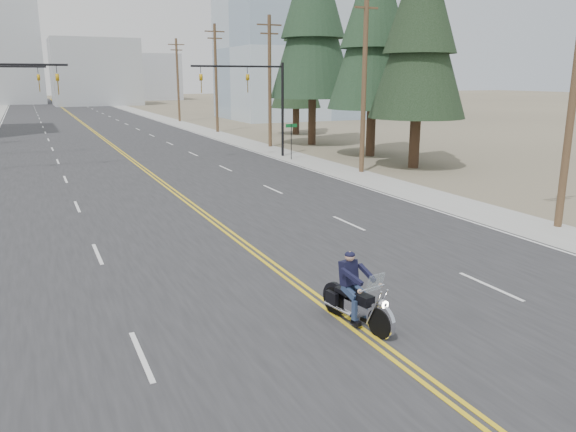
{
  "coord_description": "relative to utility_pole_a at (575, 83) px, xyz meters",
  "views": [
    {
      "loc": [
        -6.76,
        -7.45,
        5.93
      ],
      "look_at": [
        0.57,
        8.42,
        1.6
      ],
      "focal_mm": 35.0,
      "sensor_mm": 36.0,
      "label": 1
    }
  ],
  "objects": [
    {
      "name": "ground_plane",
      "position": [
        -12.5,
        -8.0,
        -5.73
      ],
      "size": [
        400.0,
        400.0,
        0.0
      ],
      "primitive_type": "plane",
      "color": "#776D56",
      "rests_on": "ground"
    },
    {
      "name": "road",
      "position": [
        -12.5,
        62.0,
        -5.73
      ],
      "size": [
        20.0,
        200.0,
        0.01
      ],
      "primitive_type": "cube",
      "color": "#303033",
      "rests_on": "ground"
    },
    {
      "name": "sidewalk_right",
      "position": [
        -1.0,
        62.0,
        -5.73
      ],
      "size": [
        3.0,
        200.0,
        0.01
      ],
      "primitive_type": "cube",
      "color": "#A5A5A0",
      "rests_on": "ground"
    },
    {
      "name": "traffic_mast_right",
      "position": [
        -3.52,
        24.0,
        -0.79
      ],
      "size": [
        7.1,
        0.26,
        7.0
      ],
      "color": "black",
      "rests_on": "ground"
    },
    {
      "name": "street_sign",
      "position": [
        -1.7,
        22.0,
        -3.93
      ],
      "size": [
        0.9,
        0.06,
        2.62
      ],
      "color": "black",
      "rests_on": "ground"
    },
    {
      "name": "utility_pole_a",
      "position": [
        0.0,
        0.0,
        0.0
      ],
      "size": [
        2.2,
        0.3,
        11.0
      ],
      "color": "brown",
      "rests_on": "ground"
    },
    {
      "name": "utility_pole_b",
      "position": [
        0.0,
        15.0,
        0.25
      ],
      "size": [
        2.2,
        0.3,
        11.5
      ],
      "color": "brown",
      "rests_on": "ground"
    },
    {
      "name": "utility_pole_c",
      "position": [
        0.0,
        30.0,
        0.0
      ],
      "size": [
        2.2,
        0.3,
        11.0
      ],
      "color": "brown",
      "rests_on": "ground"
    },
    {
      "name": "utility_pole_d",
      "position": [
        0.0,
        45.0,
        0.25
      ],
      "size": [
        2.2,
        0.3,
        11.5
      ],
      "color": "brown",
      "rests_on": "ground"
    },
    {
      "name": "utility_pole_e",
      "position": [
        0.0,
        62.0,
        0.0
      ],
      "size": [
        2.2,
        0.3,
        11.0
      ],
      "color": "brown",
      "rests_on": "ground"
    },
    {
      "name": "glass_building",
      "position": [
        19.5,
        62.0,
        4.27
      ],
      "size": [
        24.0,
        16.0,
        20.0
      ],
      "primitive_type": "cube",
      "color": "#9EB5CC",
      "rests_on": "ground"
    },
    {
      "name": "haze_bldg_b",
      "position": [
        -4.5,
        117.0,
        1.27
      ],
      "size": [
        18.0,
        14.0,
        14.0
      ],
      "primitive_type": "cube",
      "color": "#ADB2B7",
      "rests_on": "ground"
    },
    {
      "name": "haze_bldg_c",
      "position": [
        27.5,
        102.0,
        3.27
      ],
      "size": [
        16.0,
        12.0,
        18.0
      ],
      "primitive_type": "cube",
      "color": "#B7BCC6",
      "rests_on": "ground"
    },
    {
      "name": "haze_bldg_e",
      "position": [
        12.5,
        142.0,
        0.27
      ],
      "size": [
        14.0,
        14.0,
        12.0
      ],
      "primitive_type": "cube",
      "color": "#B7BCC6",
      "rests_on": "ground"
    },
    {
      "name": "motorcyclist",
      "position": [
        -12.39,
        -4.58,
        -4.82
      ],
      "size": [
        1.39,
        2.47,
        1.82
      ],
      "primitive_type": null,
      "rotation": [
        0.0,
        0.0,
        3.32
      ],
      "color": "black",
      "rests_on": "ground"
    },
    {
      "name": "conifer_near",
      "position": [
        4.15,
        15.09,
        3.83
      ],
      "size": [
        6.29,
        6.29,
        16.65
      ],
      "rotation": [
        0.0,
        0.0,
        -0.38
      ],
      "color": "#382619",
      "rests_on": "ground"
    },
    {
      "name": "conifer_mid",
      "position": [
        4.77,
        21.37,
        4.62
      ],
      "size": [
        6.77,
        6.77,
        18.04
      ],
      "rotation": [
        0.0,
        0.0,
        -0.2
      ],
      "color": "#382619",
      "rests_on": "ground"
    },
    {
      "name": "conifer_tall",
      "position": [
        4.11,
        30.0,
        6.18
      ],
      "size": [
        7.47,
        7.47,
        20.74
      ],
      "rotation": [
        0.0,
        0.0,
        -0.11
      ],
      "color": "#382619",
      "rests_on": "ground"
    },
    {
      "name": "conifer_far",
      "position": [
        6.85,
        39.05,
        2.34
      ],
      "size": [
        5.25,
        5.25,
        14.07
      ],
      "rotation": [
        0.0,
        0.0,
        -0.34
      ],
      "color": "#382619",
      "rests_on": "ground"
    }
  ]
}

